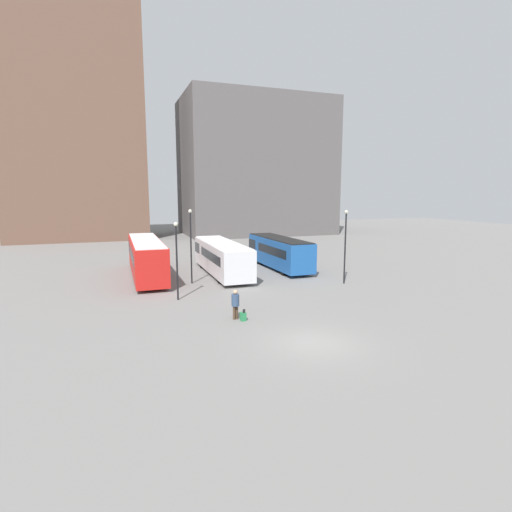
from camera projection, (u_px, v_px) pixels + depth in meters
The scene contains 11 objects.
ground_plane at pixel (313, 343), 19.22m from camera, with size 160.00×160.00×0.00m, color slate.
building_block_left at pixel (73, 98), 60.40m from camera, with size 20.20×11.06×43.04m.
building_block_right at pixel (255, 168), 71.80m from camera, with size 25.49×16.67×23.51m.
bus_0 at pixel (146, 257), 34.29m from camera, with size 2.58×12.36×3.25m.
bus_1 at pixel (222, 256), 35.61m from camera, with size 2.77×11.57×2.89m.
bus_2 at pixel (279, 252), 38.45m from camera, with size 2.62×10.36×2.95m.
traveler at pixel (235, 302), 22.72m from camera, with size 0.52×0.52×1.73m.
suitcase at pixel (243, 316), 22.57m from camera, with size 0.33×0.37×0.70m.
lamp_post_0 at pixel (191, 240), 31.52m from camera, with size 0.28×0.28×5.91m.
lamp_post_1 at pixel (177, 254), 26.57m from camera, with size 0.28×0.28×5.27m.
lamp_post_2 at pixel (345, 241), 31.50m from camera, with size 0.28×0.28×5.86m.
Camera 1 is at (-8.85, -16.31, 7.11)m, focal length 28.00 mm.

